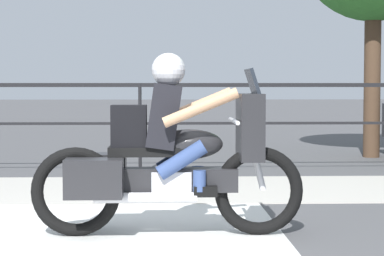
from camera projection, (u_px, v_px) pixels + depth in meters
ground_plane at (119, 249)px, 5.95m from camera, size 120.00×120.00×0.00m
sidewalk_band at (135, 189)px, 9.35m from camera, size 44.00×2.40×0.01m
crosswalk_band at (53, 255)px, 5.74m from camera, size 3.80×6.00×0.01m
fence_railing at (140, 102)px, 11.09m from camera, size 36.00×0.05×1.33m
motorcycle at (167, 156)px, 6.45m from camera, size 2.36×0.76×1.58m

